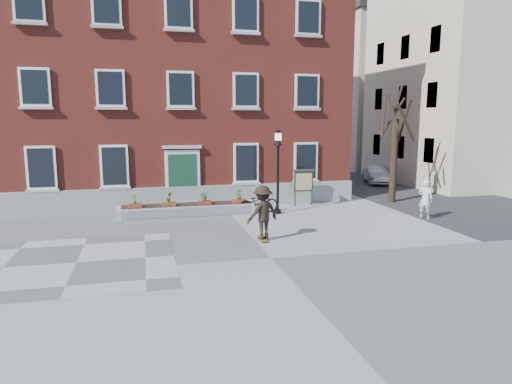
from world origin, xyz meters
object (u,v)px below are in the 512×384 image
object	(u,v)px
bicycle	(258,202)
bystander	(425,199)
notice_board	(304,181)
parked_car	(376,174)
skateboarder	(263,212)
lamp_post	(278,160)

from	to	relation	value
bicycle	bystander	bearing A→B (deg)	-121.69
notice_board	parked_car	bearing A→B (deg)	40.23
bicycle	skateboarder	distance (m)	4.93
parked_car	bystander	xyz separation A→B (m)	(-3.42, -10.65, 0.26)
bystander	lamp_post	xyz separation A→B (m)	(-6.05, 2.65, 1.65)
bicycle	notice_board	distance (m)	3.04
parked_car	bystander	size ratio (longest dim) A/B	2.16
bicycle	lamp_post	bearing A→B (deg)	-118.21
bicycle	lamp_post	size ratio (longest dim) A/B	0.50
bicycle	bystander	xyz separation A→B (m)	(6.90, -2.96, 0.37)
bystander	notice_board	world-z (taller)	notice_board
lamp_post	skateboarder	xyz separation A→B (m)	(-1.91, -4.48, -1.49)
bystander	bicycle	bearing A→B (deg)	29.02
lamp_post	bystander	bearing A→B (deg)	-23.67
parked_car	lamp_post	world-z (taller)	lamp_post
lamp_post	notice_board	bearing A→B (deg)	40.08
skateboarder	bystander	bearing A→B (deg)	12.93
parked_car	notice_board	world-z (taller)	notice_board
parked_car	lamp_post	size ratio (longest dim) A/B	0.97
bystander	notice_board	distance (m)	5.96
skateboarder	bicycle	bearing A→B (deg)	77.55
lamp_post	notice_board	size ratio (longest dim) A/B	2.10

